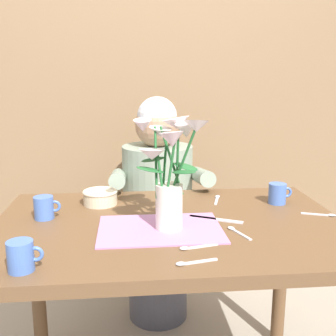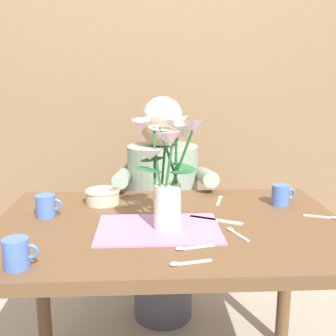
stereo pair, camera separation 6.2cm
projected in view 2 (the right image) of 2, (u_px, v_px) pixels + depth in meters
wood_panel_backdrop at (159, 72)px, 2.32m from camera, size 4.00×0.10×2.50m
dining_table at (170, 249)px, 1.43m from camera, size 1.20×0.80×0.74m
seated_person at (163, 213)px, 2.04m from camera, size 0.45×0.47×1.14m
striped_placemat at (159, 229)px, 1.34m from camera, size 0.40×0.28×0.00m
flower_vase at (168, 166)px, 1.30m from camera, size 0.24×0.23×0.37m
ceramic_bowl at (103, 196)px, 1.61m from camera, size 0.14×0.14×0.06m
dinner_knife at (216, 220)px, 1.42m from camera, size 0.18×0.10×0.00m
tea_cup at (17, 253)px, 1.07m from camera, size 0.09×0.07×0.08m
coffee_cup at (281, 195)px, 1.59m from camera, size 0.09×0.07×0.08m
ceramic_mug at (46, 206)px, 1.46m from camera, size 0.09×0.07×0.08m
spoon_0 at (189, 248)px, 1.19m from camera, size 0.12×0.04×0.01m
spoon_1 at (220, 199)px, 1.66m from camera, size 0.05×0.12×0.01m
spoon_2 at (234, 232)px, 1.31m from camera, size 0.06×0.12×0.01m
spoon_3 at (184, 263)px, 1.10m from camera, size 0.12×0.04×0.01m
spoon_4 at (327, 217)px, 1.45m from camera, size 0.12×0.06×0.01m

